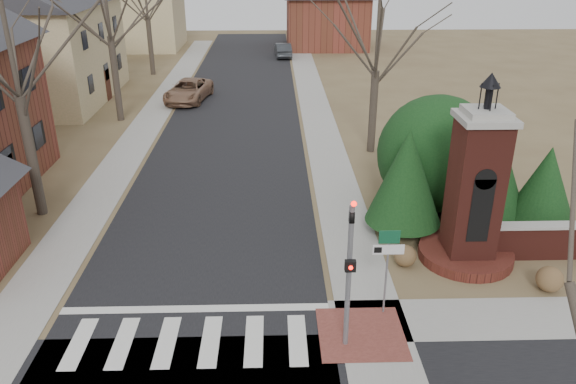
{
  "coord_description": "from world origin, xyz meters",
  "views": [
    {
      "loc": [
        2.39,
        -11.67,
        10.08
      ],
      "look_at": [
        2.88,
        6.0,
        2.16
      ],
      "focal_mm": 35.0,
      "sensor_mm": 36.0,
      "label": 1
    }
  ],
  "objects_px": {
    "pickup_truck": "(188,90)",
    "distant_car": "(283,50)",
    "traffic_signal_pole": "(350,263)",
    "brick_gate_monument": "(473,202)",
    "sign_post": "(388,256)"
  },
  "relations": [
    {
      "from": "pickup_truck",
      "to": "distant_car",
      "type": "bearing_deg",
      "value": 76.37
    },
    {
      "from": "traffic_signal_pole",
      "to": "brick_gate_monument",
      "type": "distance_m",
      "value": 6.47
    },
    {
      "from": "traffic_signal_pole",
      "to": "distant_car",
      "type": "relative_size",
      "value": 1.12
    },
    {
      "from": "sign_post",
      "to": "traffic_signal_pole",
      "type": "bearing_deg",
      "value": -132.43
    },
    {
      "from": "traffic_signal_pole",
      "to": "sign_post",
      "type": "bearing_deg",
      "value": 47.57
    },
    {
      "from": "traffic_signal_pole",
      "to": "brick_gate_monument",
      "type": "xyz_separation_m",
      "value": [
        4.7,
        4.42,
        -0.42
      ]
    },
    {
      "from": "distant_car",
      "to": "sign_post",
      "type": "bearing_deg",
      "value": 88.93
    },
    {
      "from": "distant_car",
      "to": "pickup_truck",
      "type": "bearing_deg",
      "value": 62.57
    },
    {
      "from": "traffic_signal_pole",
      "to": "sign_post",
      "type": "height_order",
      "value": "traffic_signal_pole"
    },
    {
      "from": "sign_post",
      "to": "distant_car",
      "type": "bearing_deg",
      "value": 93.11
    },
    {
      "from": "traffic_signal_pole",
      "to": "distant_car",
      "type": "distance_m",
      "value": 41.79
    },
    {
      "from": "traffic_signal_pole",
      "to": "sign_post",
      "type": "xyz_separation_m",
      "value": [
        1.29,
        1.41,
        -0.64
      ]
    },
    {
      "from": "sign_post",
      "to": "pickup_truck",
      "type": "relative_size",
      "value": 0.53
    },
    {
      "from": "sign_post",
      "to": "brick_gate_monument",
      "type": "distance_m",
      "value": 4.55
    },
    {
      "from": "traffic_signal_pole",
      "to": "pickup_truck",
      "type": "relative_size",
      "value": 0.87
    }
  ]
}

